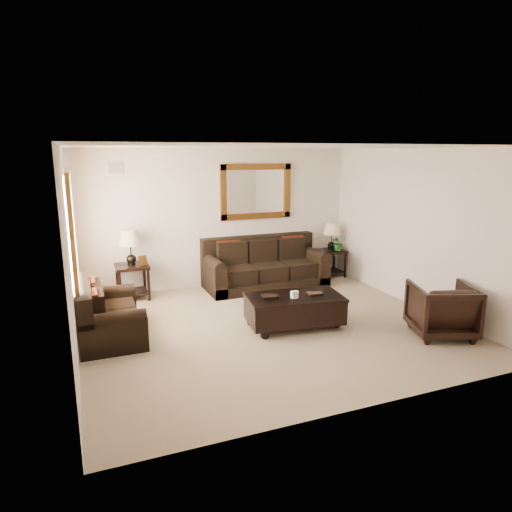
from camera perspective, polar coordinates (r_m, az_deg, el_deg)
name	(u,v)px	position (r m, az deg, el deg)	size (l,w,h in m)	color
room	(269,240)	(6.76, 1.66, 1.98)	(5.51, 5.01, 2.71)	gray
window	(72,229)	(7.08, -21.99, 3.18)	(0.07, 1.96, 1.66)	white
mirror	(256,192)	(9.25, 0.02, 8.06)	(1.50, 0.06, 1.10)	#4D270F
air_vent	(116,168)	(8.61, -17.08, 10.48)	(0.25, 0.02, 0.18)	#999999
sofa	(264,269)	(9.10, 1.04, -1.60)	(2.38, 1.03, 0.97)	black
loveseat	(106,317)	(6.96, -18.21, -7.30)	(0.87, 1.47, 0.83)	black
end_table_left	(131,254)	(8.50, -15.35, 0.23)	(0.58, 0.58, 1.28)	black
end_table_right	(331,241)	(9.87, 9.42, 1.81)	(0.53, 0.53, 1.17)	black
coffee_table	(294,307)	(7.04, 4.79, -6.40)	(1.54, 0.96, 0.61)	black
armchair	(442,307)	(7.18, 22.23, -5.94)	(0.83, 0.78, 0.86)	black
potted_plant	(338,244)	(9.86, 10.27, 1.45)	(0.30, 0.33, 0.26)	#1E501B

